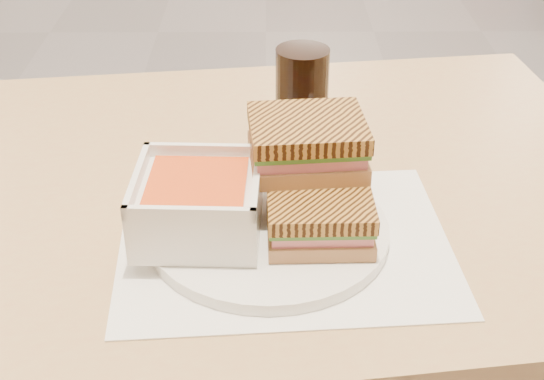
{
  "coord_description": "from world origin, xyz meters",
  "views": [
    {
      "loc": [
        0.01,
        -2.67,
        1.25
      ],
      "look_at": [
        0.01,
        -2.0,
        0.82
      ],
      "focal_mm": 49.19,
      "sensor_mm": 36.0,
      "label": 1
    }
  ],
  "objects_px": {
    "panini_lower": "(320,218)",
    "cola_glass": "(302,103)",
    "main_table": "(175,256)",
    "plate": "(269,230)",
    "soup_bowl": "(198,205)"
  },
  "relations": [
    {
      "from": "plate",
      "to": "cola_glass",
      "type": "relative_size",
      "value": 1.84
    },
    {
      "from": "plate",
      "to": "main_table",
      "type": "bearing_deg",
      "value": 138.14
    },
    {
      "from": "plate",
      "to": "soup_bowl",
      "type": "height_order",
      "value": "soup_bowl"
    },
    {
      "from": "panini_lower",
      "to": "plate",
      "type": "bearing_deg",
      "value": 157.72
    },
    {
      "from": "panini_lower",
      "to": "main_table",
      "type": "bearing_deg",
      "value": 143.19
    },
    {
      "from": "plate",
      "to": "panini_lower",
      "type": "height_order",
      "value": "panini_lower"
    },
    {
      "from": "panini_lower",
      "to": "cola_glass",
      "type": "xyz_separation_m",
      "value": [
        -0.01,
        0.22,
        0.03
      ]
    },
    {
      "from": "panini_lower",
      "to": "cola_glass",
      "type": "bearing_deg",
      "value": 93.02
    },
    {
      "from": "plate",
      "to": "cola_glass",
      "type": "bearing_deg",
      "value": 77.32
    },
    {
      "from": "panini_lower",
      "to": "cola_glass",
      "type": "distance_m",
      "value": 0.22
    },
    {
      "from": "soup_bowl",
      "to": "main_table",
      "type": "bearing_deg",
      "value": 112.42
    },
    {
      "from": "soup_bowl",
      "to": "plate",
      "type": "bearing_deg",
      "value": 5.41
    },
    {
      "from": "main_table",
      "to": "cola_glass",
      "type": "distance_m",
      "value": 0.27
    },
    {
      "from": "main_table",
      "to": "panini_lower",
      "type": "bearing_deg",
      "value": -36.81
    },
    {
      "from": "soup_bowl",
      "to": "cola_glass",
      "type": "height_order",
      "value": "cola_glass"
    }
  ]
}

